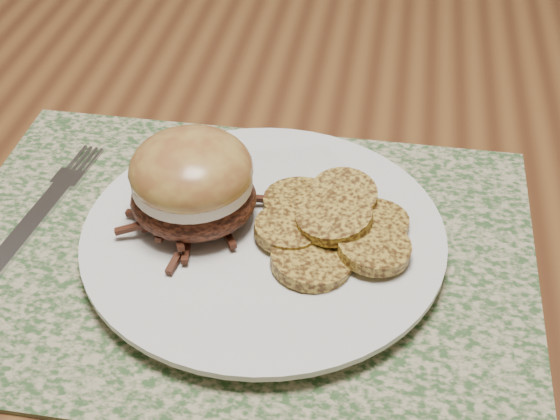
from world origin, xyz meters
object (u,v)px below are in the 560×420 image
object	(u,v)px
fork	(38,215)
dining_table	(162,207)
pork_sandwich	(192,182)
dinner_plate	(264,238)

from	to	relation	value
fork	dining_table	bearing A→B (deg)	71.96
dining_table	pork_sandwich	world-z (taller)	pork_sandwich
dinner_plate	dining_table	bearing A→B (deg)	134.54
dining_table	pork_sandwich	distance (m)	0.20
pork_sandwich	fork	bearing A→B (deg)	174.97
dining_table	fork	xyz separation A→B (m)	(-0.06, -0.12, 0.09)
dining_table	dinner_plate	size ratio (longest dim) A/B	5.77
dining_table	pork_sandwich	xyz separation A→B (m)	(0.07, -0.12, 0.13)
dining_table	fork	size ratio (longest dim) A/B	7.62
fork	dinner_plate	bearing A→B (deg)	5.82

